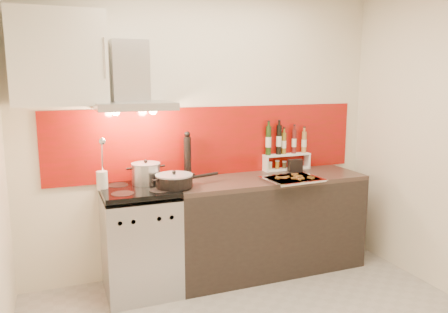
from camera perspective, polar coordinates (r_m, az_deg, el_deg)
name	(u,v)px	position (r m, az deg, el deg)	size (l,w,h in m)	color
back_wall	(206,133)	(4.06, -2.30, 3.13)	(3.40, 0.02, 2.60)	silver
backsplash	(212,141)	(4.08, -1.58, 2.03)	(3.00, 0.02, 0.64)	maroon
range_stove	(141,242)	(3.81, -10.85, -10.86)	(0.60, 0.60, 0.91)	#B7B7BA
counter	(268,223)	(4.18, 5.72, -8.70)	(1.80, 0.60, 0.90)	black
range_hood	(132,85)	(3.70, -11.94, 9.10)	(0.62, 0.50, 0.61)	#B7B7BA
upper_cabinet	(59,58)	(3.64, -20.78, 11.92)	(0.70, 0.35, 0.72)	silver
stock_pot	(146,173)	(3.78, -10.15, -2.17)	(0.25, 0.25, 0.21)	#B7B7BA
saute_pan	(175,181)	(3.64, -6.44, -3.14)	(0.59, 0.31, 0.14)	black
utensil_jar	(102,174)	(3.68, -15.63, -2.24)	(0.09, 0.14, 0.44)	silver
pepper_mill	(187,156)	(3.93, -4.79, 0.06)	(0.07, 0.07, 0.43)	black
step_shelf	(284,151)	(4.36, 7.88, 0.68)	(0.49, 0.13, 0.45)	white
caddy_box	(295,166)	(4.31, 9.28, -1.17)	(0.14, 0.06, 0.12)	black
baking_tray	(293,179)	(3.94, 8.94, -2.89)	(0.52, 0.42, 0.03)	silver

